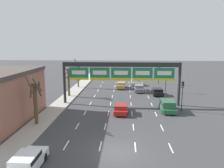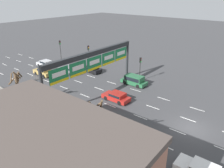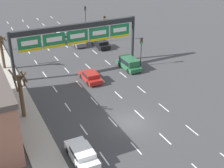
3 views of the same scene
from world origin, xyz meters
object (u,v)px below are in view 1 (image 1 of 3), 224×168
object	(u,v)px
car_white	(27,161)
car_grey	(139,88)
tree_bare_closest	(69,80)
traffic_light_near_gantry	(183,90)
car_red	(121,108)
tree_bare_third	(78,73)
car_silver	(135,82)
car_black	(158,91)
traffic_light_mid_block	(159,71)
car_gold	(121,85)
sign_gantry	(121,70)
suv_green	(167,105)
tree_bare_second	(35,99)
traffic_light_far_end	(166,76)

from	to	relation	value
car_white	car_grey	size ratio (longest dim) A/B	0.94
tree_bare_closest	traffic_light_near_gantry	bearing A→B (deg)	-23.12
car_red	tree_bare_third	bearing A→B (deg)	118.96
car_silver	tree_bare_third	xyz separation A→B (m)	(-12.78, -3.63, 2.46)
car_black	car_red	bearing A→B (deg)	-120.62
traffic_light_mid_block	car_white	bearing A→B (deg)	-112.44
car_red	tree_bare_third	world-z (taller)	tree_bare_third
car_gold	car_grey	size ratio (longest dim) A/B	0.92
car_white	traffic_light_near_gantry	distance (m)	22.47
sign_gantry	car_grey	xyz separation A→B (m)	(3.54, 10.02, -4.75)
car_red	tree_bare_third	xyz separation A→B (m)	(-9.78, 17.68, 2.52)
suv_green	tree_bare_closest	world-z (taller)	tree_bare_closest
traffic_light_mid_block	tree_bare_second	world-z (taller)	tree_bare_second
car_grey	traffic_light_near_gantry	size ratio (longest dim) A/B	1.07
car_red	car_silver	size ratio (longest dim) A/B	1.03
tree_bare_closest	tree_bare_third	size ratio (longest dim) A/B	0.83
car_silver	traffic_light_far_end	size ratio (longest dim) A/B	0.88
traffic_light_mid_block	traffic_light_far_end	size ratio (longest dim) A/B	0.97
car_white	car_grey	world-z (taller)	car_grey
sign_gantry	car_grey	bearing A→B (deg)	70.54
suv_green	car_red	bearing A→B (deg)	-168.72
car_gold	tree_bare_second	size ratio (longest dim) A/B	0.73
car_gold	car_silver	bearing A→B (deg)	49.74
sign_gantry	traffic_light_near_gantry	size ratio (longest dim) A/B	4.27
car_red	car_white	distance (m)	16.03
car_gold	traffic_light_far_end	xyz separation A→B (m)	(8.98, -3.36, 2.55)
tree_bare_third	car_white	bearing A→B (deg)	-84.83
car_black	traffic_light_mid_block	xyz separation A→B (m)	(1.96, 11.85, 2.50)
car_grey	traffic_light_near_gantry	world-z (taller)	traffic_light_near_gantry
car_grey	suv_green	bearing A→B (deg)	-76.24
car_white	traffic_light_far_end	size ratio (longest dim) A/B	0.94
car_red	car_grey	xyz separation A→B (m)	(3.46, 14.43, 0.06)
sign_gantry	tree_bare_second	world-z (taller)	sign_gantry
car_red	traffic_light_near_gantry	bearing A→B (deg)	9.79
tree_bare_second	traffic_light_mid_block	bearing A→B (deg)	56.67
car_black	car_silver	size ratio (longest dim) A/B	0.99
car_white	tree_bare_third	xyz separation A→B (m)	(-2.91, 32.16, 2.50)
tree_bare_second	traffic_light_near_gantry	bearing A→B (deg)	19.55
tree_bare_second	traffic_light_far_end	bearing A→B (deg)	45.85
sign_gantry	car_grey	size ratio (longest dim) A/B	4.01
suv_green	traffic_light_mid_block	world-z (taller)	traffic_light_mid_block
sign_gantry	traffic_light_mid_block	xyz separation A→B (m)	(8.78, 18.81, -2.30)
sign_gantry	traffic_light_mid_block	world-z (taller)	sign_gantry
car_white	traffic_light_mid_block	size ratio (longest dim) A/B	0.97
car_white	car_gold	xyz separation A→B (m)	(6.60, 31.93, 0.02)
sign_gantry	car_red	bearing A→B (deg)	-88.97
tree_bare_second	tree_bare_third	xyz separation A→B (m)	(0.16, 22.80, 0.05)
car_red	tree_bare_third	size ratio (longest dim) A/B	0.66
sign_gantry	tree_bare_closest	distance (m)	11.14
car_red	suv_green	size ratio (longest dim) A/B	0.93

